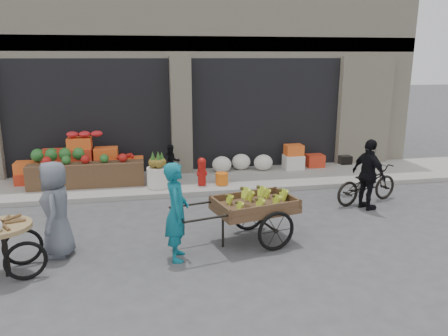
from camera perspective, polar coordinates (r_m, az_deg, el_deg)
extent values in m
plane|color=#424244|center=(7.74, -1.73, -10.64)|extent=(80.00, 80.00, 0.00)
cube|color=gray|center=(11.54, -5.00, -1.83)|extent=(18.00, 2.20, 0.12)
cube|color=beige|center=(15.17, -6.98, 15.15)|extent=(14.00, 6.00, 7.00)
cube|color=gray|center=(12.33, -6.00, 15.84)|extent=(14.00, 0.30, 0.40)
cube|color=black|center=(13.10, -16.96, 6.75)|extent=(4.40, 1.60, 3.10)
cube|color=black|center=(13.50, 4.57, 7.53)|extent=(4.40, 1.60, 3.10)
cube|color=beige|center=(12.23, -5.68, 6.79)|extent=(0.55, 0.80, 3.22)
cube|color=brown|center=(11.33, -17.50, -0.88)|extent=(2.80, 0.45, 0.60)
sphere|color=#1E5923|center=(11.81, -20.78, 1.66)|extent=(0.34, 0.34, 0.34)
cylinder|color=silver|center=(10.92, -8.67, -1.19)|extent=(0.52, 0.52, 0.50)
cylinder|color=#A5140F|center=(10.96, -2.91, -0.82)|extent=(0.20, 0.20, 0.56)
sphere|color=#A5140F|center=(10.88, -2.93, 0.80)|extent=(0.22, 0.22, 0.22)
cylinder|color=orange|center=(11.02, -0.29, -1.42)|extent=(0.32, 0.32, 0.30)
ellipsoid|color=silver|center=(12.31, 2.46, 0.59)|extent=(1.70, 0.60, 0.44)
imported|color=black|center=(11.47, -6.84, 0.74)|extent=(0.51, 0.43, 0.93)
cube|color=brown|center=(7.86, 4.01, -5.15)|extent=(1.58, 1.21, 0.13)
torus|color=black|center=(7.63, 6.80, -8.19)|extent=(0.71, 0.22, 0.71)
torus|color=black|center=(8.45, 3.33, -5.84)|extent=(0.71, 0.22, 0.71)
cylinder|color=black|center=(7.73, -0.15, -8.27)|extent=(0.05, 0.05, 0.59)
imported|color=#0F6577|center=(7.17, -6.21, -5.69)|extent=(0.46, 0.64, 1.65)
cylinder|color=#9E7F51|center=(7.37, -26.97, -6.87)|extent=(1.05, 1.05, 0.07)
cube|color=black|center=(7.51, -26.62, -9.73)|extent=(0.10, 0.10, 0.80)
torus|color=black|center=(7.29, -24.47, -10.98)|extent=(0.61, 0.24, 0.62)
torus|color=black|center=(7.81, -24.78, -9.33)|extent=(0.61, 0.24, 0.62)
imported|color=slate|center=(7.78, -21.08, -5.04)|extent=(0.55, 0.81, 1.63)
imported|color=black|center=(10.49, 18.14, -1.96)|extent=(1.81, 1.05, 0.90)
imported|color=black|center=(9.97, 18.38, -0.84)|extent=(0.62, 0.98, 1.56)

